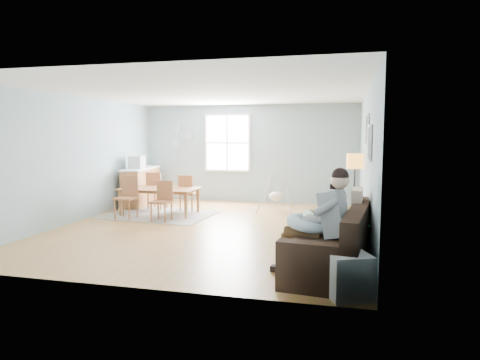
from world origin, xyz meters
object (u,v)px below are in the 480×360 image
(dining_table, at_px, (159,201))
(chair_ne, at_px, (188,191))
(baby_swing, at_px, (276,195))
(chair_se, at_px, (163,198))
(sofa, at_px, (335,247))
(toddler, at_px, (332,213))
(father, at_px, (321,218))
(chair_nw, at_px, (156,188))
(monitor, at_px, (137,162))
(counter, at_px, (141,186))
(chair_sw, at_px, (128,194))
(storage_cube, at_px, (348,276))
(floor_lamp, at_px, (355,168))

(dining_table, height_order, chair_ne, chair_ne)
(baby_swing, bearing_deg, chair_se, -141.81)
(sofa, height_order, toddler, toddler)
(father, relative_size, chair_nw, 1.53)
(chair_ne, relative_size, monitor, 2.48)
(chair_se, height_order, counter, counter)
(counter, bearing_deg, chair_nw, -41.55)
(chair_sw, relative_size, counter, 0.53)
(baby_swing, bearing_deg, monitor, -177.64)
(chair_sw, distance_m, chair_se, 0.90)
(chair_sw, bearing_deg, toddler, -28.32)
(toddler, relative_size, dining_table, 0.49)
(baby_swing, bearing_deg, sofa, -70.78)
(chair_sw, bearing_deg, chair_nw, 84.63)
(chair_nw, relative_size, baby_swing, 1.05)
(chair_se, height_order, chair_nw, chair_nw)
(storage_cube, height_order, dining_table, dining_table)
(sofa, xyz_separation_m, counter, (-5.21, 4.52, 0.19))
(dining_table, bearing_deg, sofa, -38.50)
(chair_nw, xyz_separation_m, monitor, (-0.66, 0.30, 0.62))
(storage_cube, bearing_deg, toddler, 100.67)
(dining_table, relative_size, chair_sw, 1.85)
(chair_ne, height_order, baby_swing, chair_ne)
(chair_ne, bearing_deg, floor_lamp, -23.01)
(dining_table, bearing_deg, chair_sw, -131.90)
(floor_lamp, height_order, chair_se, floor_lamp)
(father, relative_size, floor_lamp, 0.95)
(chair_nw, distance_m, monitor, 0.95)
(chair_nw, bearing_deg, baby_swing, 8.49)
(sofa, distance_m, father, 0.57)
(storage_cube, xyz_separation_m, monitor, (-5.34, 5.21, 0.91))
(sofa, relative_size, chair_nw, 2.44)
(sofa, xyz_separation_m, chair_ne, (-3.62, 3.82, 0.19))
(father, bearing_deg, chair_se, 140.88)
(floor_lamp, distance_m, counter, 6.03)
(storage_cube, relative_size, chair_ne, 0.65)
(toddler, relative_size, baby_swing, 0.98)
(toddler, height_order, counter, toddler)
(father, distance_m, chair_nw, 6.02)
(chair_nw, bearing_deg, sofa, -40.82)
(floor_lamp, bearing_deg, toddler, -100.05)
(storage_cube, height_order, baby_swing, baby_swing)
(chair_sw, bearing_deg, monitor, 109.91)
(dining_table, xyz_separation_m, chair_ne, (0.49, 0.57, 0.19))
(toddler, height_order, floor_lamp, floor_lamp)
(floor_lamp, distance_m, chair_ne, 4.31)
(toddler, distance_m, floor_lamp, 2.03)
(dining_table, xyz_separation_m, monitor, (-1.05, 0.94, 0.85))
(chair_se, relative_size, monitor, 2.43)
(storage_cube, relative_size, dining_table, 0.33)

